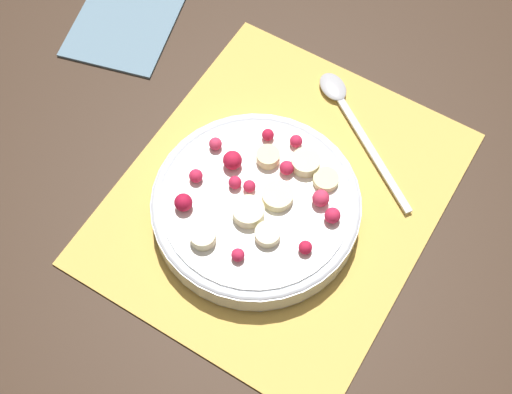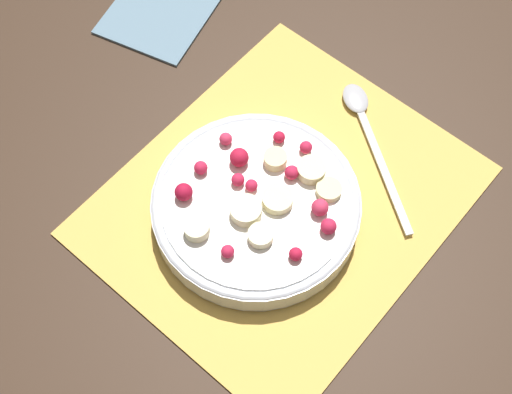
{
  "view_description": "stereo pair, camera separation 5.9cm",
  "coord_description": "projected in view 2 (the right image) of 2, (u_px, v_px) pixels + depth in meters",
  "views": [
    {
      "loc": [
        0.35,
        0.18,
        0.74
      ],
      "look_at": [
        0.03,
        -0.01,
        0.05
      ],
      "focal_mm": 50.0,
      "sensor_mm": 36.0,
      "label": 1
    },
    {
      "loc": [
        0.31,
        0.23,
        0.74
      ],
      "look_at": [
        0.03,
        -0.01,
        0.05
      ],
      "focal_mm": 50.0,
      "sensor_mm": 36.0,
      "label": 2
    }
  ],
  "objects": [
    {
      "name": "placemat",
      "position": [
        282.0,
        200.0,
        0.83
      ],
      "size": [
        0.41,
        0.35,
        0.01
      ],
      "color": "#E0B251",
      "rests_on": "ground_plane"
    },
    {
      "name": "spoon",
      "position": [
        366.0,
        124.0,
        0.88
      ],
      "size": [
        0.14,
        0.19,
        0.01
      ],
      "rotation": [
        0.0,
        0.0,
        4.11
      ],
      "color": "#B2B2B7",
      "rests_on": "placemat"
    },
    {
      "name": "fruit_bowl",
      "position": [
        256.0,
        205.0,
        0.8
      ],
      "size": [
        0.24,
        0.24,
        0.06
      ],
      "color": "silver",
      "rests_on": "placemat"
    },
    {
      "name": "napkin",
      "position": [
        162.0,
        7.0,
        0.97
      ],
      "size": [
        0.19,
        0.17,
        0.01
      ],
      "color": "slate",
      "rests_on": "ground_plane"
    },
    {
      "name": "ground_plane",
      "position": [
        282.0,
        201.0,
        0.84
      ],
      "size": [
        3.0,
        3.0,
        0.0
      ],
      "primitive_type": "plane",
      "color": "#382619"
    }
  ]
}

